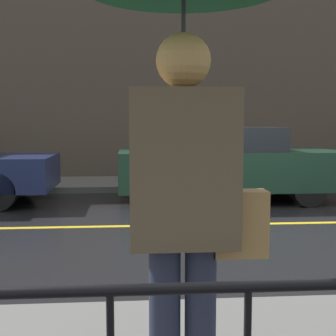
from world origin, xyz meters
TOP-DOWN VIEW (x-y plane):
  - ground_plane at (0.00, 0.00)m, footprint 80.00×80.00m
  - sidewalk_far at (0.00, 4.29)m, footprint 28.00×2.04m
  - lane_marking at (0.00, 0.00)m, footprint 25.20×0.12m
  - building_storefront at (0.00, 5.45)m, footprint 28.00×0.30m
  - pedestrian at (-1.77, -4.83)m, footprint 0.91×0.91m
  - car_dark_green at (-0.13, 2.12)m, footprint 4.28×1.75m

SIDE VIEW (x-z plane):
  - ground_plane at x=0.00m, z-range 0.00..0.00m
  - lane_marking at x=0.00m, z-range 0.00..0.01m
  - sidewalk_far at x=0.00m, z-range 0.00..0.14m
  - car_dark_green at x=-0.13m, z-range 0.02..1.46m
  - pedestrian at x=-1.77m, z-range 0.64..2.83m
  - building_storefront at x=0.00m, z-range 0.00..5.79m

